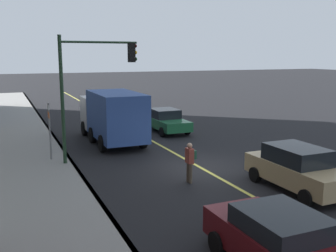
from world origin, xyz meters
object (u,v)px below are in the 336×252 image
at_px(car_green, 165,120).
at_px(car_maroon, 283,244).
at_px(street_sign_post, 50,128).
at_px(pedestrian_with_backpack, 190,160).
at_px(car_tan, 297,168).
at_px(truck_blue, 112,115).
at_px(traffic_light_mast, 91,78).

distance_m(car_green, car_maroon, 17.58).
relative_size(car_maroon, street_sign_post, 1.55).
distance_m(car_green, pedestrian_with_backpack, 10.72).
distance_m(car_tan, car_green, 12.59).
height_order(truck_blue, street_sign_post, truck_blue).
bearing_deg(car_green, traffic_light_mast, 133.95).
xyz_separation_m(car_maroon, traffic_light_mast, (11.15, 1.83, 3.23)).
xyz_separation_m(car_tan, car_maroon, (-4.46, 4.31, -0.07)).
bearing_deg(car_tan, car_maroon, 135.95).
bearing_deg(pedestrian_with_backpack, street_sign_post, 41.79).
bearing_deg(car_maroon, car_green, -14.11).
height_order(car_tan, car_green, car_tan).
distance_m(traffic_light_mast, street_sign_post, 3.11).
height_order(car_tan, pedestrian_with_backpack, car_tan).
height_order(car_tan, street_sign_post, street_sign_post).
bearing_deg(street_sign_post, car_tan, -133.77).
distance_m(car_tan, car_maroon, 6.21).
xyz_separation_m(truck_blue, street_sign_post, (-3.06, 3.84, 0.06)).
bearing_deg(car_maroon, street_sign_post, 16.83).
bearing_deg(street_sign_post, pedestrian_with_backpack, -138.21).
relative_size(car_green, traffic_light_mast, 0.80).
bearing_deg(truck_blue, pedestrian_with_backpack, -174.12).
bearing_deg(pedestrian_with_backpack, car_maroon, 171.33).
relative_size(car_maroon, pedestrian_with_backpack, 2.73).
bearing_deg(car_tan, pedestrian_with_backpack, 54.01).
height_order(car_maroon, truck_blue, truck_blue).
height_order(car_green, car_maroon, car_maroon).
xyz_separation_m(car_tan, truck_blue, (10.70, 4.13, 0.76)).
relative_size(pedestrian_with_backpack, street_sign_post, 0.57).
bearing_deg(car_green, car_tan, -179.87).
bearing_deg(car_green, truck_blue, 114.80).
relative_size(car_tan, car_green, 0.92).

